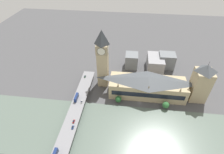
{
  "coord_description": "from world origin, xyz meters",
  "views": [
    {
      "loc": [
        -137.37,
        14.9,
        147.97
      ],
      "look_at": [
        21.79,
        33.87,
        17.86
      ],
      "focal_mm": 28.0,
      "sensor_mm": 36.0,
      "label": 1
    }
  ],
  "objects": [
    {
      "name": "parliament_hall",
      "position": [
        16.71,
        -8.0,
        12.59
      ],
      "size": [
        27.9,
        87.14,
        25.35
      ],
      "color": "tan",
      "rests_on": "ground_plane"
    },
    {
      "name": "tree_embankment_mid",
      "position": [
        -1.15,
        23.93,
        5.11
      ],
      "size": [
        7.15,
        7.15,
        8.7
      ],
      "color": "brown",
      "rests_on": "ground_plane"
    },
    {
      "name": "clock_tower",
      "position": [
        29.32,
        45.71,
        39.16
      ],
      "size": [
        13.51,
        13.51,
        73.02
      ],
      "color": "tan",
      "rests_on": "ground_plane"
    },
    {
      "name": "ground_plane",
      "position": [
        0.0,
        0.0,
        0.0
      ],
      "size": [
        600.0,
        600.0,
        0.0
      ],
      "primitive_type": "plane",
      "color": "#4C4C4F"
    },
    {
      "name": "city_block_center",
      "position": [
        70.75,
        11.97,
        10.33
      ],
      "size": [
        18.93,
        17.3,
        20.67
      ],
      "color": "slate",
      "rests_on": "ground_plane"
    },
    {
      "name": "car_northbound_tail",
      "position": [
        -44.36,
        63.44,
        7.04
      ],
      "size": [
        3.81,
        1.89,
        1.45
      ],
      "color": "navy",
      "rests_on": "road_bridge"
    },
    {
      "name": "road_bridge",
      "position": [
        -39.81,
        67.05,
        5.21
      ],
      "size": [
        167.22,
        14.38,
        6.33
      ],
      "color": "slate",
      "rests_on": "ground_plane"
    },
    {
      "name": "city_block_east",
      "position": [
        70.21,
        -21.15,
        9.39
      ],
      "size": [
        32.51,
        21.89,
        18.78
      ],
      "color": "#939399",
      "rests_on": "ground_plane"
    },
    {
      "name": "car_northbound_lead",
      "position": [
        -37.73,
        64.42,
        7.07
      ],
      "size": [
        3.83,
        1.79,
        1.5
      ],
      "color": "maroon",
      "rests_on": "road_bridge"
    },
    {
      "name": "double_decker_bus_lead",
      "position": [
        -7.48,
        70.14,
        9.12
      ],
      "size": [
        11.09,
        2.56,
        5.08
      ],
      "color": "navy",
      "rests_on": "road_bridge"
    },
    {
      "name": "tree_embankment_near",
      "position": [
        -3.79,
        -27.89,
        5.32
      ],
      "size": [
        7.39,
        7.39,
        9.03
      ],
      "color": "brown",
      "rests_on": "ground_plane"
    },
    {
      "name": "river_water",
      "position": [
        -39.81,
        0.0,
        0.15
      ],
      "size": [
        67.61,
        360.0,
        0.3
      ],
      "primitive_type": "cube",
      "color": "slate",
      "rests_on": "ground_plane"
    },
    {
      "name": "car_southbound_lead",
      "position": [
        -11.67,
        63.39,
        7.02
      ],
      "size": [
        3.95,
        1.83,
        1.39
      ],
      "color": "silver",
      "rests_on": "road_bridge"
    },
    {
      "name": "car_southbound_mid",
      "position": [
        31.94,
        70.16,
        7.08
      ],
      "size": [
        4.06,
        1.81,
        1.53
      ],
      "color": "#2D5638",
      "rests_on": "road_bridge"
    },
    {
      "name": "victoria_tower",
      "position": [
        16.77,
        -64.44,
        23.36
      ],
      "size": [
        17.75,
        17.75,
        50.72
      ],
      "color": "tan",
      "rests_on": "ground_plane"
    },
    {
      "name": "city_block_west",
      "position": [
        75.67,
        -37.04,
        10.82
      ],
      "size": [
        18.05,
        21.86,
        21.64
      ],
      "color": "slate",
      "rests_on": "ground_plane"
    }
  ]
}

